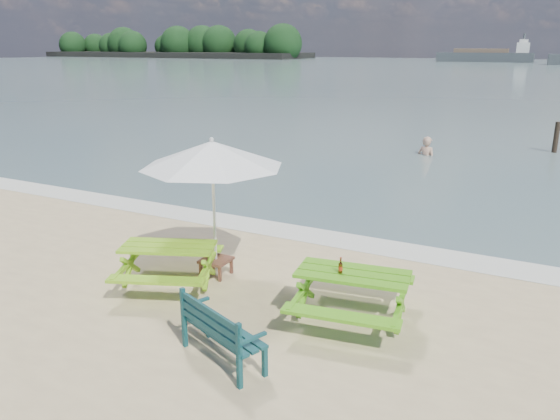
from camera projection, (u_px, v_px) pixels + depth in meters
The scene contains 10 objects.
sea at pixel (541, 72), 79.52m from camera, with size 300.00×300.00×0.00m, color slate.
foam_strip at pixel (336, 239), 11.17m from camera, with size 22.00×0.90×0.01m, color silver.
island_headland at pixel (172, 47), 173.66m from camera, with size 90.00×22.00×7.60m.
picnic_table_left at pixel (169, 266), 8.93m from camera, with size 2.02×2.11×0.72m.
picnic_table_right at pixel (352, 298), 7.79m from camera, with size 1.81×1.96×0.75m.
park_bench at pixel (223, 343), 6.83m from camera, with size 1.37×0.89×0.80m.
side_table at pixel (216, 267), 9.40m from camera, with size 0.48×0.48×0.31m.
patio_umbrella at pixel (212, 154), 8.82m from camera, with size 2.42×2.42×2.34m.
beer_bottle at pixel (340, 268), 7.63m from camera, with size 0.06×0.06×0.23m.
swimmer at pixel (426, 162), 19.86m from camera, with size 0.78×0.62×1.87m.
Camera 1 is at (3.82, -5.27, 3.82)m, focal length 35.00 mm.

